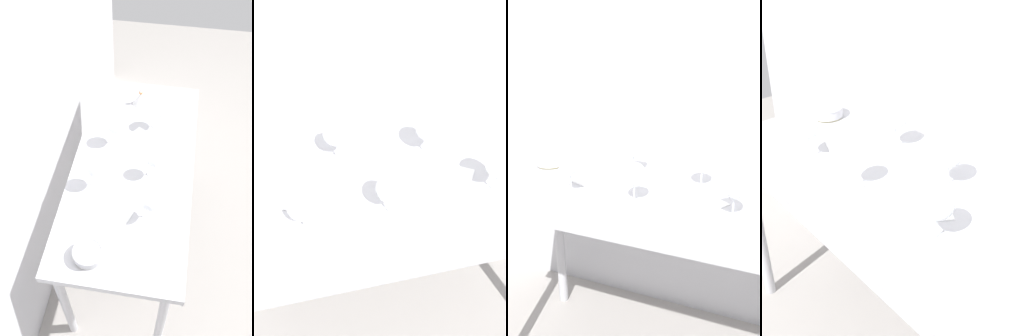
# 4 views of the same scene
# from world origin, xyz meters

# --- Properties ---
(ground_plane) EXTENTS (6.00, 6.00, 0.00)m
(ground_plane) POSITION_xyz_m (0.00, 0.00, 0.00)
(ground_plane) COLOR #9B9590
(back_wall) EXTENTS (3.80, 0.04, 2.60)m
(back_wall) POSITION_xyz_m (0.00, 0.49, 1.30)
(back_wall) COLOR #B7B7BC
(back_wall) RESTS_ON ground_plane
(steel_counter) EXTENTS (1.40, 0.65, 0.90)m
(steel_counter) POSITION_xyz_m (0.00, -0.01, 0.79)
(steel_counter) COLOR #B0B0B5
(steel_counter) RESTS_ON ground_plane
(wine_glass_near_right) EXTENTS (0.09, 0.09, 0.17)m
(wine_glass_near_right) POSITION_xyz_m (0.32, -0.10, 1.02)
(wine_glass_near_right) COLOR white
(wine_glass_near_right) RESTS_ON steel_counter
(wine_glass_near_center) EXTENTS (0.09, 0.09, 0.16)m
(wine_glass_near_center) POSITION_xyz_m (-0.04, -0.12, 1.01)
(wine_glass_near_center) COLOR white
(wine_glass_near_center) RESTS_ON steel_counter
(wine_glass_far_left) EXTENTS (0.09, 0.09, 0.18)m
(wine_glass_far_left) POSITION_xyz_m (-0.16, 0.16, 1.03)
(wine_glass_far_left) COLOR white
(wine_glass_far_left) RESTS_ON steel_counter
(wine_glass_near_left) EXTENTS (0.09, 0.09, 0.17)m
(wine_glass_near_left) POSITION_xyz_m (-0.30, -0.13, 1.02)
(wine_glass_near_left) COLOR white
(wine_glass_near_left) RESTS_ON steel_counter
(wine_glass_far_right) EXTENTS (0.09, 0.09, 0.17)m
(wine_glass_far_right) POSITION_xyz_m (0.16, 0.12, 1.02)
(wine_glass_far_right) COLOR white
(wine_glass_far_right) RESTS_ON steel_counter
(tasting_sheet_upper) EXTENTS (0.23, 0.28, 0.00)m
(tasting_sheet_upper) POSITION_xyz_m (-0.31, 0.08, 0.90)
(tasting_sheet_upper) COLOR white
(tasting_sheet_upper) RESTS_ON steel_counter
(tasting_sheet_lower) EXTENTS (0.32, 0.34, 0.00)m
(tasting_sheet_lower) POSITION_xyz_m (0.14, -0.06, 0.90)
(tasting_sheet_lower) COLOR white
(tasting_sheet_lower) RESTS_ON steel_counter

